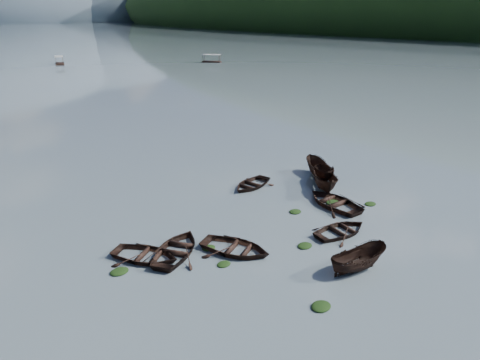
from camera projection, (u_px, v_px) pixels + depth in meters
ground_plane at (365, 269)px, 25.31m from camera, size 2400.00×2400.00×0.00m
right_hill_far at (460, 27)px, 451.14m from camera, size 520.00×1200.00×190.00m
haze_mtn_d at (93, 20)px, 867.84m from camera, size 520.00×520.00×220.00m
rowboat_0 at (235, 252)px, 27.18m from camera, size 5.05×5.62×0.96m
rowboat_1 at (177, 253)px, 27.01m from camera, size 5.78×5.47×0.97m
rowboat_2 at (357, 269)px, 25.37m from camera, size 4.24×2.13×1.57m
rowboat_3 at (334, 205)px, 33.71m from camera, size 3.87×5.19×1.03m
rowboat_4 at (341, 233)px, 29.44m from camera, size 4.47×3.44×0.86m
rowboat_5 at (325, 189)px, 36.94m from camera, size 4.39×4.92×1.86m
rowboat_6 at (145, 259)px, 26.41m from camera, size 4.99×5.32×0.90m
rowboat_7 at (251, 187)px, 37.37m from camera, size 4.83×3.97×0.87m
rowboat_8 at (318, 177)px, 39.57m from camera, size 3.46×4.87×1.76m
weed_clump_0 at (321, 307)px, 22.06m from camera, size 1.12×0.92×0.24m
weed_clump_1 at (224, 265)px, 25.78m from camera, size 0.89×0.71×0.20m
weed_clump_2 at (305, 246)px, 27.80m from camera, size 1.05×0.84×0.23m
weed_clump_3 at (295, 212)px, 32.57m from camera, size 0.97×0.82×0.22m
weed_clump_4 at (370, 204)px, 33.89m from camera, size 1.00×0.79×0.21m
weed_clump_5 at (119, 272)px, 25.03m from camera, size 1.11×0.89×0.23m
weed_clump_6 at (209, 248)px, 27.56m from camera, size 0.91×0.76×0.19m
weed_clump_7 at (333, 203)px, 34.11m from camera, size 1.16×0.93×0.25m
pontoon_centre at (60, 64)px, 125.92m from camera, size 3.85×6.15×2.19m
pontoon_right at (212, 62)px, 131.03m from camera, size 5.58×5.92×2.20m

